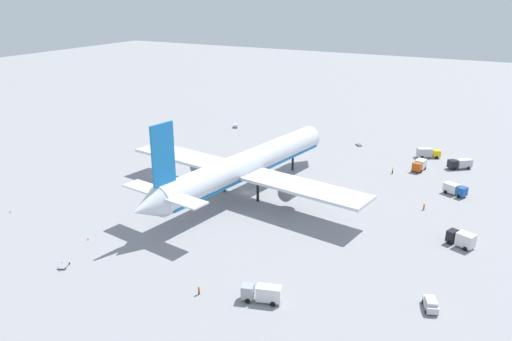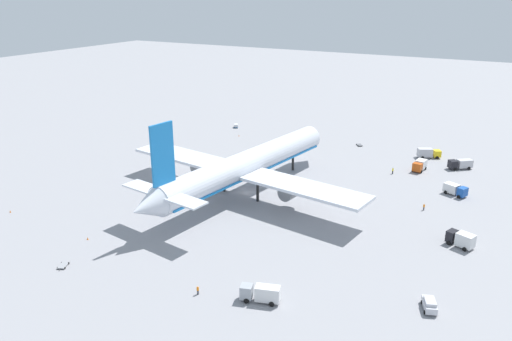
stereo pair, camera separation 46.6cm
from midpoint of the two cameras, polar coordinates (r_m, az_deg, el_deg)
ground_plane at (r=129.85m, az=-0.82°, el=-2.50°), size 600.00×600.00×0.00m
airliner at (r=126.21m, az=-1.16°, el=0.54°), size 73.02×69.09×24.24m
service_truck_0 at (r=137.43m, az=21.76°, el=-2.00°), size 4.60×6.24×2.73m
service_truck_1 at (r=157.98m, az=22.29°, el=0.71°), size 6.15×6.80×2.74m
service_truck_2 at (r=152.35m, az=18.18°, el=0.58°), size 5.78×3.41×3.00m
service_truck_3 at (r=111.06m, az=22.38°, el=-7.21°), size 4.20×5.92×3.14m
service_truck_4 at (r=86.35m, az=0.73°, el=-13.74°), size 3.85×6.97×3.02m
service_truck_5 at (r=164.89m, az=19.04°, el=1.91°), size 5.38×7.29×3.00m
service_van at (r=89.57m, az=19.25°, el=-14.13°), size 4.58×3.23×1.97m
baggage_cart_0 at (r=191.03m, az=-2.22°, el=5.11°), size 3.30×2.65×1.34m
baggage_cart_1 at (r=172.09m, az=11.73°, el=2.87°), size 2.80×2.56×0.40m
baggage_cart_2 at (r=103.29m, az=-20.93°, el=-10.01°), size 3.04×2.35×0.40m
ground_worker_1 at (r=89.10m, az=-6.47°, el=-13.35°), size 0.46×0.46×1.64m
ground_worker_2 at (r=125.90m, az=18.63°, el=-3.95°), size 0.42×0.42×1.62m
ground_worker_3 at (r=147.74m, az=15.36°, el=-0.03°), size 0.55×0.55×1.78m
traffic_cone_0 at (r=179.51m, az=-1.88°, el=3.99°), size 0.36×0.36×0.55m
traffic_cone_1 at (r=111.80m, az=-18.46°, el=-7.33°), size 0.36×0.36×0.55m
traffic_cone_2 at (r=131.65m, az=-26.04°, el=-4.19°), size 0.36×0.36×0.55m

